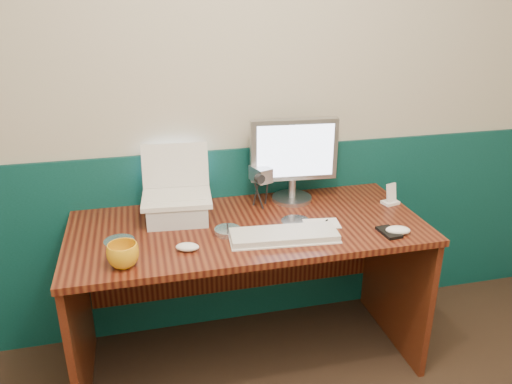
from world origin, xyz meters
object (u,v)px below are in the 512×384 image
object	(u,v)px
mug	(123,255)
monitor	(293,160)
camcorder	(261,189)
laptop	(175,174)
keyboard	(284,236)
desk	(249,295)

from	to	relation	value
mug	monitor	bearing A→B (deg)	29.98
camcorder	laptop	bearing A→B (deg)	169.97
monitor	keyboard	distance (m)	0.47
laptop	camcorder	xyz separation A→B (m)	(0.41, 0.06, -0.13)
laptop	camcorder	distance (m)	0.44
desk	camcorder	bearing A→B (deg)	61.37
desk	mug	distance (m)	0.73
camcorder	keyboard	bearing A→B (deg)	-106.60
monitor	keyboard	bearing A→B (deg)	-106.92
desk	keyboard	distance (m)	0.44
keyboard	camcorder	world-z (taller)	camcorder
monitor	mug	world-z (taller)	monitor
camcorder	desk	bearing A→B (deg)	-137.18
desk	mug	world-z (taller)	mug
desk	laptop	bearing A→B (deg)	156.23
laptop	keyboard	xyz separation A→B (m)	(0.42, -0.30, -0.21)
keyboard	desk	bearing A→B (deg)	130.17
desk	mug	bearing A→B (deg)	-155.94
keyboard	mug	distance (m)	0.67
mug	camcorder	distance (m)	0.79
desk	camcorder	distance (m)	0.52
keyboard	camcorder	bearing A→B (deg)	96.83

